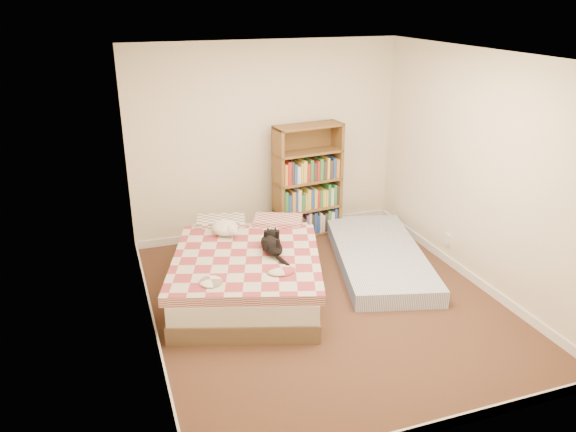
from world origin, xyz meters
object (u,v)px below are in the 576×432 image
object	(u,v)px
floor_mattress	(379,256)
black_cat	(271,244)
bed	(247,269)
white_dog	(226,228)
bookshelf	(307,195)

from	to	relation	value
floor_mattress	black_cat	bearing A→B (deg)	-156.41
floor_mattress	bed	bearing A→B (deg)	-161.94
black_cat	white_dog	size ratio (longest dim) A/B	1.84
bookshelf	floor_mattress	size ratio (longest dim) A/B	0.69
bed	white_dog	distance (m)	0.56
floor_mattress	bookshelf	bearing A→B (deg)	127.52
floor_mattress	black_cat	distance (m)	1.50
bookshelf	white_dog	world-z (taller)	bookshelf
bookshelf	black_cat	distance (m)	1.65
bookshelf	black_cat	xyz separation A→B (m)	(-0.93, -1.37, 0.01)
bed	floor_mattress	size ratio (longest dim) A/B	1.10
bed	white_dog	bearing A→B (deg)	121.03
bed	floor_mattress	xyz separation A→B (m)	(1.65, 0.09, -0.15)
bed	white_dog	size ratio (longest dim) A/B	5.84
white_dog	bed	bearing A→B (deg)	-53.63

